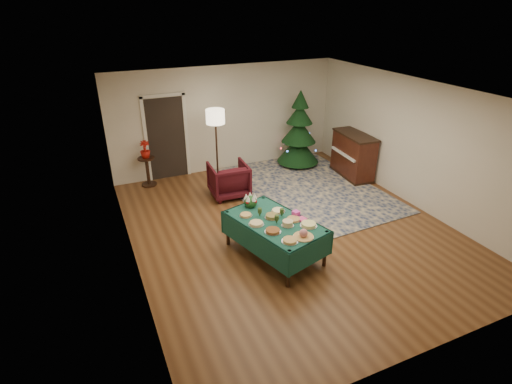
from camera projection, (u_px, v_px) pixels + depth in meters
name	position (u px, v px, depth m)	size (l,w,h in m)	color
room_shell	(292.00, 165.00, 7.45)	(7.00, 7.00, 7.00)	#593319
doorway	(166.00, 136.00, 9.83)	(1.08, 0.04, 2.16)	black
rug	(305.00, 189.00, 9.62)	(3.20, 4.20, 0.02)	#15254F
buffet_table	(275.00, 228.00, 6.95)	(1.49, 1.99, 0.69)	black
platter_0	(290.00, 240.00, 6.30)	(0.27, 0.27, 0.04)	silver
platter_1	(303.00, 234.00, 6.40)	(0.34, 0.34, 0.15)	silver
platter_2	(309.00, 225.00, 6.73)	(0.29, 0.29, 0.06)	silver
platter_3	(273.00, 231.00, 6.56)	(0.28, 0.28, 0.05)	silver
platter_4	(288.00, 223.00, 6.73)	(0.21, 0.21, 0.09)	silver
platter_5	(294.00, 219.00, 6.91)	(0.26, 0.26, 0.04)	silver
platter_6	(256.00, 223.00, 6.78)	(0.26, 0.26, 0.05)	silver
platter_7	(272.00, 216.00, 6.98)	(0.25, 0.25, 0.07)	silver
platter_8	(278.00, 211.00, 7.19)	(0.26, 0.26, 0.04)	silver
platter_9	(246.00, 215.00, 7.05)	(0.23, 0.23, 0.04)	silver
goblet_0	(260.00, 212.00, 7.00)	(0.07, 0.07, 0.16)	#2D471E
goblet_1	(282.00, 213.00, 6.98)	(0.07, 0.07, 0.16)	#2D471E
goblet_2	(277.00, 219.00, 6.78)	(0.07, 0.07, 0.16)	#2D471E
napkin_stack	(302.00, 219.00, 6.91)	(0.14, 0.14, 0.04)	#F94590
gift_box	(296.00, 213.00, 7.04)	(0.11, 0.11, 0.09)	#E53FBA
centerpiece	(251.00, 201.00, 7.32)	(0.25, 0.25, 0.29)	#1E4C1E
armchair	(229.00, 178.00, 9.17)	(0.84, 0.79, 0.86)	#3F0D15
floor_lamp	(215.00, 121.00, 9.37)	(0.44, 0.44, 1.84)	#A57F3F
side_table	(148.00, 172.00, 9.71)	(0.40, 0.40, 0.72)	black
potted_plant	(145.00, 153.00, 9.49)	(0.23, 0.42, 0.23)	#AC150C
christmas_tree	(299.00, 132.00, 10.68)	(1.43, 1.43, 2.06)	black
piano	(353.00, 156.00, 10.14)	(0.72, 1.35, 1.13)	black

